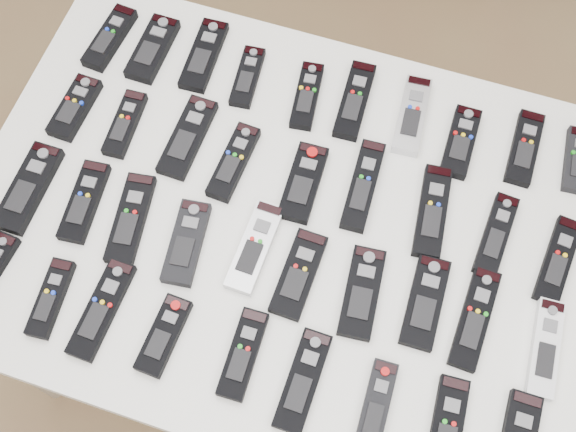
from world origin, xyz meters
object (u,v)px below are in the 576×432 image
(remote_15, at_px, (363,186))
(remote_16, at_px, (432,212))
(remote_21, at_px, (131,219))
(remote_26, at_px, (425,302))
(remote_34, at_px, (303,381))
(remote_30, at_px, (51,298))
(remote_24, at_px, (299,274))
(remote_8, at_px, (525,148))
(remote_0, at_px, (110,38))
(remote_12, at_px, (188,137))
(remote_33, at_px, (243,354))
(remote_7, at_px, (461,142))
(remote_31, at_px, (102,309))
(remote_18, at_px, (558,260))
(remote_35, at_px, (376,408))
(remote_6, at_px, (412,115))
(remote_4, at_px, (307,96))
(remote_36, at_px, (447,429))
(remote_28, at_px, (545,348))
(remote_2, at_px, (204,55))
(remote_5, at_px, (355,101))
(remote_14, at_px, (303,183))
(remote_1, at_px, (153,49))
(remote_19, at_px, (29,188))
(remote_23, at_px, (255,247))
(remote_20, at_px, (84,202))
(remote_22, at_px, (186,243))
(remote_10, at_px, (75,108))
(remote_25, at_px, (362,293))
(table, at_px, (288,232))
(remote_13, at_px, (234,162))
(remote_11, at_px, (125,124))
(remote_27, at_px, (475,318))

(remote_15, height_order, remote_16, same)
(remote_21, relative_size, remote_26, 1.07)
(remote_34, bearing_deg, remote_30, -178.88)
(remote_26, bearing_deg, remote_34, -130.75)
(remote_24, bearing_deg, remote_8, 50.27)
(remote_0, relative_size, remote_21, 0.88)
(remote_12, height_order, remote_33, remote_33)
(remote_7, distance_m, remote_31, 0.77)
(remote_18, height_order, remote_35, remote_35)
(remote_6, bearing_deg, remote_4, -178.60)
(remote_24, bearing_deg, remote_36, -28.35)
(remote_28, bearing_deg, remote_2, 150.95)
(remote_5, bearing_deg, remote_8, -2.75)
(remote_14, bearing_deg, remote_26, -31.75)
(remote_4, distance_m, remote_28, 0.68)
(remote_1, relative_size, remote_26, 0.94)
(remote_19, bearing_deg, remote_4, 39.80)
(remote_26, bearing_deg, remote_23, 177.80)
(remote_15, height_order, remote_20, remote_15)
(remote_22, xyz_separation_m, remote_34, (0.29, -0.18, -0.00))
(remote_24, distance_m, remote_35, 0.28)
(remote_2, bearing_deg, remote_22, -76.10)
(remote_14, xyz_separation_m, remote_28, (0.51, -0.18, -0.00))
(remote_10, bearing_deg, remote_24, -17.77)
(remote_10, bearing_deg, remote_18, 0.97)
(remote_21, bearing_deg, remote_7, 24.46)
(remote_6, bearing_deg, remote_23, -123.55)
(remote_5, xyz_separation_m, remote_33, (-0.04, -0.57, 0.00))
(remote_0, distance_m, remote_25, 0.78)
(table, distance_m, remote_23, 0.11)
(remote_0, bearing_deg, remote_2, 10.65)
(remote_30, xyz_separation_m, remote_36, (0.74, 0.00, -0.00))
(remote_13, bearing_deg, remote_14, 3.41)
(remote_21, bearing_deg, remote_36, -24.45)
(remote_6, height_order, remote_28, remote_6)
(remote_11, xyz_separation_m, remote_19, (-0.12, -0.19, 0.00))
(remote_8, xyz_separation_m, remote_23, (-0.45, -0.37, 0.00))
(remote_5, distance_m, remote_11, 0.48)
(remote_11, distance_m, remote_27, 0.79)
(remote_14, distance_m, remote_18, 0.50)
(remote_35, distance_m, remote_36, 0.12)
(remote_13, xyz_separation_m, remote_14, (0.15, 0.00, -0.00))
(remote_18, height_order, remote_33, remote_33)
(remote_0, bearing_deg, remote_16, -9.00)
(remote_19, distance_m, remote_27, 0.89)
(remote_12, relative_size, remote_19, 0.97)
(remote_27, bearing_deg, remote_35, -118.73)
(remote_4, relative_size, remote_36, 0.87)
(remote_6, relative_size, remote_35, 1.10)
(table, distance_m, remote_34, 0.32)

